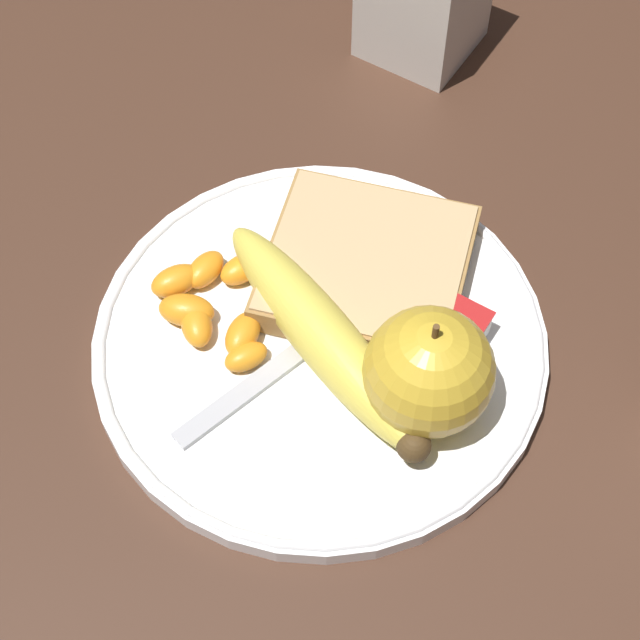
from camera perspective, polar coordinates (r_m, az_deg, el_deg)
ground_plane at (r=0.64m, az=0.00°, el=-1.55°), size 3.00×3.00×0.00m
plate at (r=0.64m, az=0.00°, el=-1.18°), size 0.27×0.27×0.01m
apple at (r=0.58m, az=5.82°, el=-2.77°), size 0.07×0.07×0.08m
banana at (r=0.61m, az=0.25°, el=-0.93°), size 0.18×0.10×0.04m
bread_slice at (r=0.65m, az=2.51°, el=2.86°), size 0.15×0.14×0.02m
fork at (r=0.63m, az=-0.06°, el=-0.93°), size 0.07×0.18×0.00m
jam_packet at (r=0.63m, az=6.80°, el=-0.39°), size 0.04×0.04×0.02m
orange_segment_0 at (r=0.64m, az=-0.56°, el=1.07°), size 0.03×0.02×0.02m
orange_segment_1 at (r=0.62m, az=-3.97°, el=-1.97°), size 0.03×0.03×0.01m
orange_segment_2 at (r=0.63m, az=-6.60°, el=-0.24°), size 0.03×0.03×0.02m
orange_segment_3 at (r=0.65m, az=-6.33°, el=2.49°), size 0.02×0.03×0.02m
orange_segment_4 at (r=0.65m, az=-0.96°, el=2.09°), size 0.03×0.03×0.02m
orange_segment_5 at (r=0.63m, az=-4.14°, el=-0.75°), size 0.02×0.03×0.02m
orange_segment_6 at (r=0.65m, az=-7.70°, el=2.09°), size 0.03×0.04×0.02m
orange_segment_7 at (r=0.65m, az=-4.20°, el=2.73°), size 0.03×0.03×0.02m
orange_segment_8 at (r=0.64m, az=-7.13°, el=0.52°), size 0.04×0.03×0.02m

